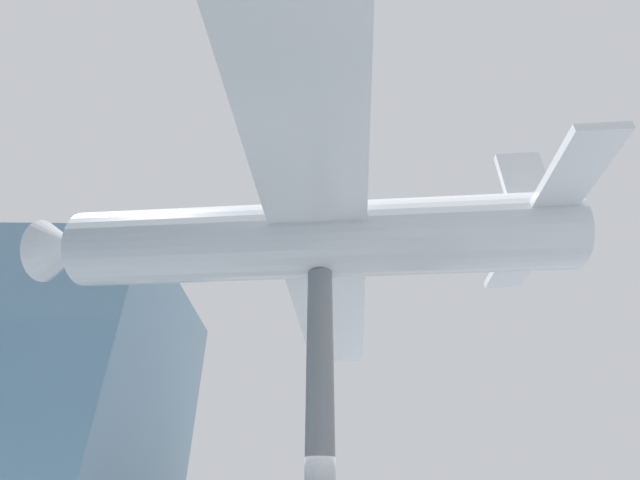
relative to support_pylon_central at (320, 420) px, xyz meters
The scene contains 3 objects.
glass_pavilion_right 16.72m from the support_pylon_central, 50.81° to the left, with size 11.60×12.77×11.38m.
support_pylon_central is the anchor object (origin of this frame).
suspended_airplane 4.09m from the support_pylon_central, 84.67° to the left, with size 19.75×13.35×3.32m.
Camera 1 is at (-8.77, 0.16, 1.71)m, focal length 24.00 mm.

